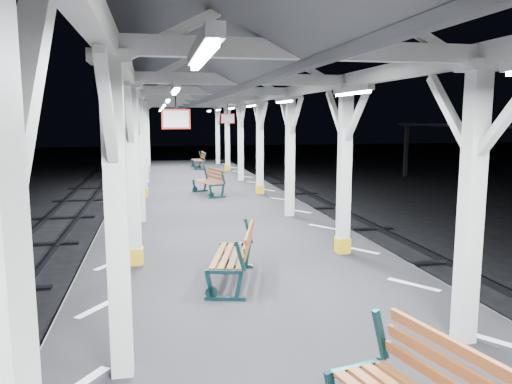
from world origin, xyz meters
name	(u,v)px	position (x,y,z in m)	size (l,w,h in m)	color
ground	(266,357)	(0.00, 0.00, 0.00)	(120.00, 120.00, 0.00)	black
platform	(266,326)	(0.00, 0.00, 0.50)	(6.00, 50.00, 1.00)	black
hazard_stripes_left	(99,307)	(-2.45, 0.00, 1.00)	(1.00, 48.00, 0.01)	silver
hazard_stripes_right	(413,285)	(2.45, 0.00, 1.00)	(1.00, 48.00, 0.01)	silver
canopy	(267,56)	(0.00, -0.02, 4.56)	(5.40, 49.00, 4.65)	silver
bench_mid	(237,254)	(-0.34, 0.67, 1.49)	(1.04, 1.80, 0.92)	#102E30
bench_far	(211,181)	(0.28, 10.25, 1.49)	(1.05, 1.80, 0.92)	#102E30
bench_extra	(200,160)	(0.73, 19.65, 1.47)	(0.67, 1.66, 0.89)	#102E30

